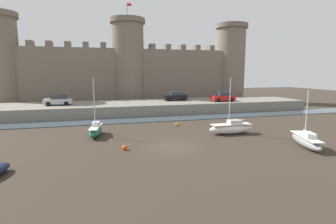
# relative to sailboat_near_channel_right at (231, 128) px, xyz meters

# --- Properties ---
(ground_plane) EXTENTS (160.00, 160.00, 0.00)m
(ground_plane) POSITION_rel_sailboat_near_channel_right_xyz_m (-7.63, -3.33, -0.65)
(ground_plane) COLOR #382D23
(water_channel) EXTENTS (80.00, 4.50, 0.10)m
(water_channel) POSITION_rel_sailboat_near_channel_right_xyz_m (-7.63, 11.11, -0.60)
(water_channel) COLOR #3D4C56
(water_channel) RESTS_ON ground
(quay_road) EXTENTS (59.11, 10.00, 1.71)m
(quay_road) POSITION_rel_sailboat_near_channel_right_xyz_m (-7.63, 18.36, 0.20)
(quay_road) COLOR gray
(quay_road) RESTS_ON ground
(castle) EXTENTS (54.27, 7.16, 20.58)m
(castle) POSITION_rel_sailboat_near_channel_right_xyz_m (-7.63, 30.04, 7.01)
(castle) COLOR #7A6B5B
(castle) RESTS_ON ground
(sailboat_near_channel_right) EXTENTS (5.11, 1.58, 6.19)m
(sailboat_near_channel_right) POSITION_rel_sailboat_near_channel_right_xyz_m (0.00, 0.00, 0.00)
(sailboat_near_channel_right) COLOR silver
(sailboat_near_channel_right) RESTS_ON ground
(sailboat_midflat_centre) EXTENTS (2.85, 5.42, 5.19)m
(sailboat_midflat_centre) POSITION_rel_sailboat_near_channel_right_xyz_m (4.09, -6.41, -0.06)
(sailboat_midflat_centre) COLOR gray
(sailboat_midflat_centre) RESTS_ON ground
(sailboat_midflat_left) EXTENTS (1.80, 4.32, 6.25)m
(sailboat_midflat_left) POSITION_rel_sailboat_near_channel_right_xyz_m (-14.48, 2.89, -0.02)
(sailboat_midflat_left) COLOR #1E6B47
(sailboat_midflat_left) RESTS_ON ground
(mooring_buoy_near_channel) EXTENTS (0.45, 0.45, 0.45)m
(mooring_buoy_near_channel) POSITION_rel_sailboat_near_channel_right_xyz_m (-12.03, -3.09, -0.42)
(mooring_buoy_near_channel) COLOR #E04C1E
(mooring_buoy_near_channel) RESTS_ON ground
(mooring_buoy_off_centre) EXTENTS (0.42, 0.42, 0.42)m
(mooring_buoy_off_centre) POSITION_rel_sailboat_near_channel_right_xyz_m (-4.57, 5.64, -0.44)
(mooring_buoy_off_centre) COLOR orange
(mooring_buoy_off_centre) RESTS_ON ground
(car_quay_centre_east) EXTENTS (4.12, 1.92, 1.62)m
(car_quay_centre_east) POSITION_rel_sailboat_near_channel_right_xyz_m (-0.48, 19.67, 1.84)
(car_quay_centre_east) COLOR black
(car_quay_centre_east) RESTS_ON quay_road
(car_quay_centre_west) EXTENTS (4.12, 1.92, 1.62)m
(car_quay_centre_west) POSITION_rel_sailboat_near_channel_right_xyz_m (7.24, 16.20, 1.84)
(car_quay_centre_west) COLOR red
(car_quay_centre_west) RESTS_ON quay_road
(car_quay_west) EXTENTS (4.12, 1.92, 1.62)m
(car_quay_west) POSITION_rel_sailboat_near_channel_right_xyz_m (-20.05, 17.95, 1.84)
(car_quay_west) COLOR #B2B5B7
(car_quay_west) RESTS_ON quay_road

